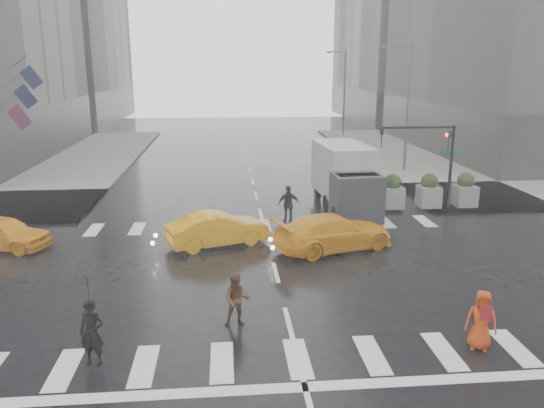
{
  "coord_description": "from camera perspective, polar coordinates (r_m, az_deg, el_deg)",
  "views": [
    {
      "loc": [
        -1.8,
        -18.39,
        7.53
      ],
      "look_at": [
        0.04,
        2.0,
        2.12
      ],
      "focal_mm": 35.0,
      "sensor_mm": 36.0,
      "label": 1
    }
  ],
  "objects": [
    {
      "name": "pedestrian_black",
      "position": [
        14.38,
        -19.05,
        -10.5
      ],
      "size": [
        1.14,
        1.16,
        2.43
      ],
      "rotation": [
        0.0,
        0.0,
        -0.21
      ],
      "color": "black",
      "rests_on": "ground"
    },
    {
      "name": "box_truck",
      "position": [
        28.12,
        7.98,
        2.94
      ],
      "size": [
        2.4,
        6.4,
        3.4
      ],
      "rotation": [
        0.0,
        0.0,
        0.07
      ],
      "color": "#B8B8BA",
      "rests_on": "ground"
    },
    {
      "name": "taxi_front",
      "position": [
        24.97,
        -27.03,
        -2.75
      ],
      "size": [
        4.36,
        2.83,
        1.38
      ],
      "primitive_type": "imported",
      "rotation": [
        0.0,
        0.0,
        1.25
      ],
      "color": "#FCA30D",
      "rests_on": "ground"
    },
    {
      "name": "road_markings",
      "position": [
        19.95,
        0.41,
        -7.35
      ],
      "size": [
        18.0,
        48.0,
        0.01
      ],
      "primitive_type": null,
      "color": "silver",
      "rests_on": "ground"
    },
    {
      "name": "pedestrian_far_b",
      "position": [
        28.01,
        7.64,
        1.0
      ],
      "size": [
        1.3,
        1.28,
        1.82
      ],
      "primitive_type": "imported",
      "rotation": [
        0.0,
        0.0,
        2.39
      ],
      "color": "black",
      "rests_on": "ground"
    },
    {
      "name": "planter_mid",
      "position": [
        29.43,
        16.52,
        1.34
      ],
      "size": [
        1.1,
        1.1,
        1.8
      ],
      "color": "gray",
      "rests_on": "ground"
    },
    {
      "name": "street_lamp_far",
      "position": [
        57.85,
        7.67,
        12.13
      ],
      "size": [
        2.15,
        0.22,
        9.0
      ],
      "color": "#59595B",
      "rests_on": "ground"
    },
    {
      "name": "traffic_signal_pole",
      "position": [
        28.84,
        16.99,
        5.57
      ],
      "size": [
        4.45,
        0.42,
        4.5
      ],
      "color": "black",
      "rests_on": "ground"
    },
    {
      "name": "planter_west",
      "position": [
        28.76,
        12.81,
        1.28
      ],
      "size": [
        1.1,
        1.1,
        1.8
      ],
      "color": "gray",
      "rests_on": "ground"
    },
    {
      "name": "pedestrian_far_a",
      "position": [
        25.8,
        1.79,
        -0.02
      ],
      "size": [
        1.15,
        0.77,
        1.86
      ],
      "primitive_type": "imported",
      "rotation": [
        0.0,
        0.0,
        3.24
      ],
      "color": "black",
      "rests_on": "ground"
    },
    {
      "name": "ground",
      "position": [
        19.95,
        0.41,
        -7.37
      ],
      "size": [
        120.0,
        120.0,
        0.0
      ],
      "primitive_type": "plane",
      "color": "black",
      "rests_on": "ground"
    },
    {
      "name": "sidewalk_ne",
      "position": [
        42.39,
        25.15,
        3.27
      ],
      "size": [
        35.0,
        35.0,
        0.15
      ],
      "primitive_type": "cube",
      "color": "gray",
      "rests_on": "ground"
    },
    {
      "name": "pedestrian_orange",
      "position": [
        15.69,
        21.59,
        -11.52
      ],
      "size": [
        0.97,
        0.83,
        1.68
      ],
      "rotation": [
        0.0,
        0.0,
        -0.43
      ],
      "color": "#C43A0D",
      "rests_on": "ground"
    },
    {
      "name": "planter_east",
      "position": [
        30.23,
        20.05,
        1.39
      ],
      "size": [
        1.1,
        1.1,
        1.8
      ],
      "color": "gray",
      "rests_on": "ground"
    },
    {
      "name": "taxi_rear",
      "position": [
        22.29,
        6.66,
        -3.02
      ],
      "size": [
        4.96,
        3.45,
        1.49
      ],
      "primitive_type": "imported",
      "rotation": [
        0.0,
        0.0,
        1.9
      ],
      "color": "#FCA30D",
      "rests_on": "ground"
    },
    {
      "name": "pedestrian_brown",
      "position": [
        15.88,
        -3.79,
        -10.28
      ],
      "size": [
        0.79,
        0.62,
        1.61
      ],
      "primitive_type": "imported",
      "rotation": [
        0.0,
        0.0,
        -0.01
      ],
      "color": "#4C2F1B",
      "rests_on": "ground"
    },
    {
      "name": "taxi_mid",
      "position": [
        22.75,
        -5.84,
        -2.71
      ],
      "size": [
        4.59,
        2.89,
        1.43
      ],
      "primitive_type": "imported",
      "rotation": [
        0.0,
        0.0,
        1.92
      ],
      "color": "#FCA30D",
      "rests_on": "ground"
    },
    {
      "name": "street_lamp_near",
      "position": [
        38.62,
        14.25,
        10.53
      ],
      "size": [
        2.15,
        0.22,
        9.0
      ],
      "color": "#59595B",
      "rests_on": "ground"
    },
    {
      "name": "flag_cluster",
      "position": [
        39.25,
        -25.4,
        10.66
      ],
      "size": [
        2.87,
        3.06,
        4.69
      ],
      "color": "#59595B",
      "rests_on": "ground"
    }
  ]
}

